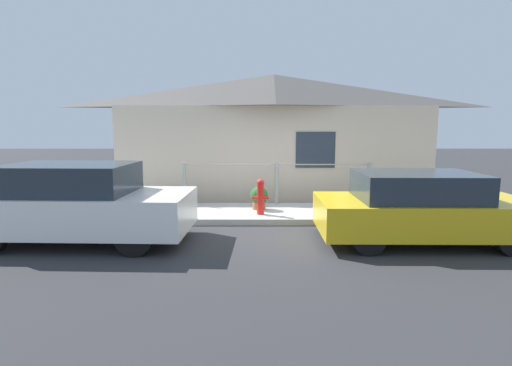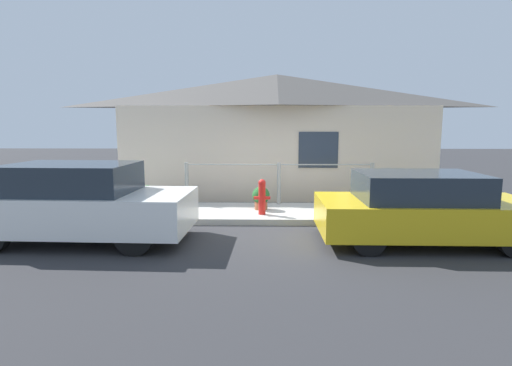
{
  "view_description": "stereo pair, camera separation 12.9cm",
  "coord_description": "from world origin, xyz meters",
  "px_view_note": "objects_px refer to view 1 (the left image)",
  "views": [
    {
      "loc": [
        -0.53,
        -8.47,
        2.15
      ],
      "look_at": [
        -0.57,
        0.3,
        0.9
      ],
      "focal_mm": 28.0,
      "sensor_mm": 36.0,
      "label": 1
    },
    {
      "loc": [
        -0.4,
        -8.47,
        2.15
      ],
      "look_at": [
        -0.57,
        0.3,
        0.9
      ],
      "focal_mm": 28.0,
      "sensor_mm": 36.0,
      "label": 2
    }
  ],
  "objects_px": {
    "car_left": "(80,203)",
    "fire_hydrant": "(262,196)",
    "car_right": "(423,208)",
    "potted_plant_by_fence": "(146,196)",
    "potted_plant_near_hydrant": "(261,197)"
  },
  "relations": [
    {
      "from": "car_left",
      "to": "fire_hydrant",
      "type": "distance_m",
      "value": 3.83
    },
    {
      "from": "car_right",
      "to": "fire_hydrant",
      "type": "distance_m",
      "value": 3.44
    },
    {
      "from": "car_right",
      "to": "fire_hydrant",
      "type": "bearing_deg",
      "value": 150.14
    },
    {
      "from": "potted_plant_by_fence",
      "to": "car_right",
      "type": "bearing_deg",
      "value": -21.72
    },
    {
      "from": "car_right",
      "to": "potted_plant_by_fence",
      "type": "xyz_separation_m",
      "value": [
        -5.79,
        2.31,
        -0.19
      ]
    },
    {
      "from": "potted_plant_near_hydrant",
      "to": "potted_plant_by_fence",
      "type": "relative_size",
      "value": 0.96
    },
    {
      "from": "fire_hydrant",
      "to": "car_left",
      "type": "bearing_deg",
      "value": -152.79
    },
    {
      "from": "car_right",
      "to": "potted_plant_by_fence",
      "type": "distance_m",
      "value": 6.24
    },
    {
      "from": "car_right",
      "to": "car_left",
      "type": "bearing_deg",
      "value": -179.34
    },
    {
      "from": "fire_hydrant",
      "to": "potted_plant_by_fence",
      "type": "height_order",
      "value": "fire_hydrant"
    },
    {
      "from": "potted_plant_by_fence",
      "to": "car_left",
      "type": "bearing_deg",
      "value": -103.88
    },
    {
      "from": "potted_plant_near_hydrant",
      "to": "car_left",
      "type": "bearing_deg",
      "value": -145.69
    },
    {
      "from": "car_left",
      "to": "car_right",
      "type": "xyz_separation_m",
      "value": [
        6.36,
        -0.0,
        -0.08
      ]
    },
    {
      "from": "car_left",
      "to": "potted_plant_near_hydrant",
      "type": "bearing_deg",
      "value": 36.27
    },
    {
      "from": "potted_plant_near_hydrant",
      "to": "fire_hydrant",
      "type": "bearing_deg",
      "value": -87.17
    }
  ]
}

